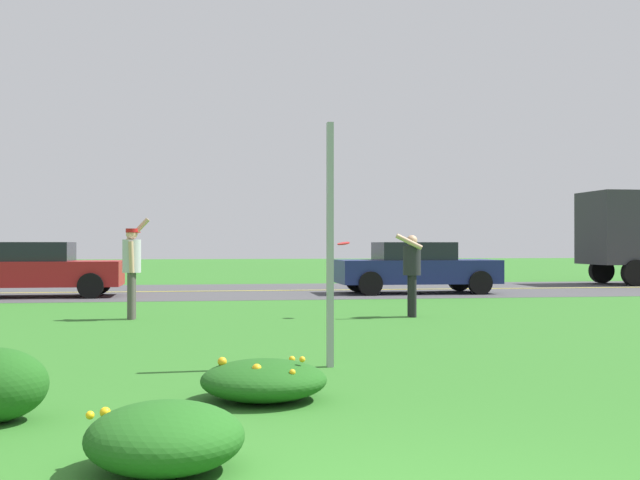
{
  "coord_description": "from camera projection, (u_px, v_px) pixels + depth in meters",
  "views": [
    {
      "loc": [
        -0.72,
        -3.69,
        1.41
      ],
      "look_at": [
        1.34,
        9.7,
        1.47
      ],
      "focal_mm": 44.79,
      "sensor_mm": 36.0,
      "label": 1
    }
  ],
  "objects": [
    {
      "name": "daylily_clump_mid_center",
      "position": [
        165.0,
        437.0,
        4.92
      ],
      "size": [
        0.98,
        1.03,
        0.43
      ],
      "color": "#1E5619",
      "rests_on": "ground"
    },
    {
      "name": "highway_strip",
      "position": [
        222.0,
        291.0,
        23.61
      ],
      "size": [
        120.0,
        8.04,
        0.01
      ],
      "primitive_type": "cube",
      "color": "#424244",
      "rests_on": "ground"
    },
    {
      "name": "sign_post_near_path",
      "position": [
        330.0,
        245.0,
        9.12
      ],
      "size": [
        0.07,
        0.1,
        2.8
      ],
      "color": "#93969B",
      "rests_on": "ground"
    },
    {
      "name": "car_navy_center_right",
      "position": [
        416.0,
        267.0,
        22.65
      ],
      "size": [
        4.5,
        2.0,
        1.45
      ],
      "color": "navy",
      "rests_on": "ground"
    },
    {
      "name": "car_red_center_left",
      "position": [
        34.0,
        269.0,
        21.06
      ],
      "size": [
        4.5,
        2.0,
        1.45
      ],
      "color": "maroon",
      "rests_on": "ground"
    },
    {
      "name": "person_catcher_dark_shirt",
      "position": [
        412.0,
        268.0,
        15.34
      ],
      "size": [
        0.54,
        0.5,
        1.6
      ],
      "color": "#232328",
      "rests_on": "ground"
    },
    {
      "name": "person_thrower_red_cap_gray_shirt",
      "position": [
        132.0,
        263.0,
        14.86
      ],
      "size": [
        0.49,
        0.5,
        1.9
      ],
      "color": "#B2B2B7",
      "rests_on": "ground"
    },
    {
      "name": "frisbee_red",
      "position": [
        344.0,
        243.0,
        15.26
      ],
      "size": [
        0.24,
        0.24,
        0.08
      ],
      "color": "red"
    },
    {
      "name": "ground_plane",
      "position": [
        240.0,
        326.0,
        13.68
      ],
      "size": [
        120.0,
        120.0,
        0.0
      ],
      "primitive_type": "plane",
      "color": "#2D6B23"
    },
    {
      "name": "daylily_clump_front_center",
      "position": [
        264.0,
        380.0,
        7.17
      ],
      "size": [
        1.14,
        1.12,
        0.41
      ],
      "color": "#1E5619",
      "rests_on": "ground"
    },
    {
      "name": "highway_center_stripe",
      "position": [
        222.0,
        291.0,
        23.61
      ],
      "size": [
        120.0,
        0.16,
        0.0
      ],
      "primitive_type": "cube",
      "color": "yellow",
      "rests_on": "ground"
    }
  ]
}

